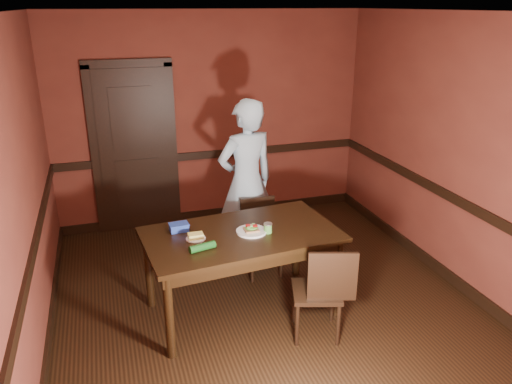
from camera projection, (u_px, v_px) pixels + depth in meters
floor at (267, 304)px, 4.88m from camera, size 4.00×4.50×0.01m
ceiling at (269, 11)px, 3.92m from camera, size 4.00×4.50×0.01m
wall_back at (212, 120)px, 6.41m from camera, size 4.00×0.02×2.70m
wall_front at (418, 316)px, 2.40m from camera, size 4.00×0.02×2.70m
wall_left at (22, 199)px, 3.84m from camera, size 0.02×4.50×2.70m
wall_right at (458, 154)px, 4.96m from camera, size 0.02×4.50×2.70m
dado_back at (213, 154)px, 6.56m from camera, size 4.00×0.03×0.10m
dado_left at (34, 250)px, 4.01m from camera, size 0.03×4.50×0.10m
dado_right at (450, 197)px, 5.12m from camera, size 0.03×4.50×0.10m
baseboard_back at (215, 213)px, 6.85m from camera, size 4.00×0.03×0.12m
baseboard_left at (49, 337)px, 4.30m from camera, size 0.03×4.50×0.12m
baseboard_right at (440, 269)px, 5.42m from camera, size 0.03×4.50×0.12m
door at (134, 147)px, 6.19m from camera, size 1.05×0.07×2.20m
dining_table at (242, 272)px, 4.66m from camera, size 1.82×1.13×0.81m
chair_far at (262, 239)px, 5.32m from camera, size 0.39×0.39×0.82m
chair_near at (316, 290)px, 4.31m from camera, size 0.51×0.51×0.88m
person at (246, 182)px, 5.47m from camera, size 0.75×0.58×1.84m
sandwich_plate at (251, 230)px, 4.51m from camera, size 0.28×0.28×0.07m
sauce_jar at (268, 228)px, 4.50m from camera, size 0.08×0.08×0.09m
cheese_saucer at (196, 237)px, 4.38m from camera, size 0.17×0.17×0.05m
food_tub at (179, 227)px, 4.53m from camera, size 0.18×0.13×0.07m
wrapped_veg at (202, 247)px, 4.18m from camera, size 0.24×0.12×0.06m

